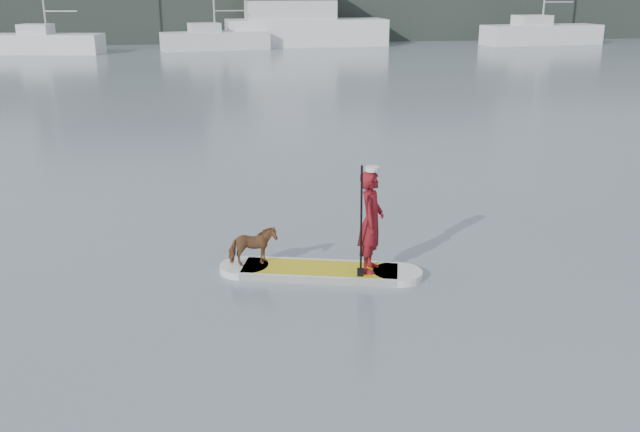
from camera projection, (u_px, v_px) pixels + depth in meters
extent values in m
plane|color=slate|center=(444.00, 297.00, 10.71)|extent=(140.00, 140.00, 0.00)
cube|color=gold|center=(320.00, 271.00, 11.52)|extent=(2.62, 1.45, 0.12)
cylinder|color=silver|center=(244.00, 268.00, 11.66)|extent=(0.80, 0.80, 0.12)
cylinder|color=silver|center=(398.00, 275.00, 11.39)|extent=(0.80, 0.80, 0.12)
cube|color=silver|center=(322.00, 263.00, 11.87)|extent=(2.42, 0.74, 0.12)
cube|color=silver|center=(317.00, 280.00, 11.17)|extent=(2.42, 0.74, 0.12)
imported|color=maroon|center=(371.00, 222.00, 11.17)|extent=(0.59, 0.70, 1.63)
cylinder|color=silver|center=(372.00, 169.00, 10.90)|extent=(0.22, 0.22, 0.07)
imported|color=#53311C|center=(253.00, 246.00, 11.52)|extent=(0.81, 0.45, 0.65)
cylinder|color=black|center=(361.00, 223.00, 10.90)|extent=(0.11, 0.30, 1.89)
cube|color=black|center=(360.00, 277.00, 11.17)|extent=(0.10, 0.05, 0.32)
cube|color=white|center=(48.00, 44.00, 48.91)|extent=(7.63, 3.76, 1.31)
cube|color=silver|center=(36.00, 29.00, 48.63)|extent=(2.33, 2.06, 0.66)
cylinder|color=#B7B7BC|center=(61.00, 11.00, 48.22)|extent=(2.22, 0.51, 0.09)
cube|color=white|center=(215.00, 41.00, 51.74)|extent=(7.96, 3.84, 1.27)
cube|color=silver|center=(204.00, 27.00, 51.18)|extent=(2.43, 2.05, 0.64)
cylinder|color=#B7B7BC|center=(229.00, 11.00, 51.46)|extent=(2.16, 0.52, 0.09)
cube|color=white|center=(541.00, 35.00, 56.50)|extent=(9.72, 3.82, 1.51)
cube|color=silver|center=(532.00, 20.00, 55.91)|extent=(2.85, 2.24, 0.75)
cylinder|color=#B7B7BC|center=(559.00, 2.00, 56.07)|extent=(2.58, 0.39, 0.11)
cube|color=white|center=(306.00, 32.00, 55.08)|extent=(12.34, 4.10, 2.00)
cube|color=silver|center=(290.00, 3.00, 54.17)|extent=(6.81, 3.20, 2.45)
cube|color=#212923|center=(238.00, 4.00, 59.52)|extent=(90.00, 6.00, 6.00)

